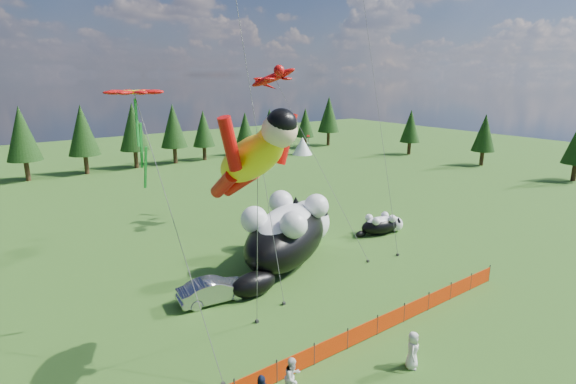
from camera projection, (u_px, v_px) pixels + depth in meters
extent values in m
plane|color=#0D3409|center=(322.00, 316.00, 23.85)|extent=(160.00, 160.00, 0.00)
cylinder|color=#262626|center=(277.00, 371.00, 18.51)|extent=(0.06, 0.06, 1.10)
cylinder|color=#262626|center=(314.00, 354.00, 19.66)|extent=(0.06, 0.06, 1.10)
cylinder|color=#262626|center=(347.00, 339.00, 20.80)|extent=(0.06, 0.06, 1.10)
cylinder|color=#262626|center=(377.00, 325.00, 21.95)|extent=(0.06, 0.06, 1.10)
cylinder|color=#262626|center=(404.00, 312.00, 23.09)|extent=(0.06, 0.06, 1.10)
cylinder|color=#262626|center=(428.00, 301.00, 24.24)|extent=(0.06, 0.06, 1.10)
cylinder|color=#262626|center=(451.00, 291.00, 25.38)|extent=(0.06, 0.06, 1.10)
cylinder|color=#262626|center=(471.00, 282.00, 26.53)|extent=(0.06, 0.06, 1.10)
cylinder|color=#262626|center=(489.00, 273.00, 27.67)|extent=(0.06, 0.06, 1.10)
cube|color=red|center=(256.00, 382.00, 17.95)|extent=(2.00, 0.04, 0.90)
cube|color=red|center=(296.00, 363.00, 19.10)|extent=(2.00, 0.04, 0.90)
cube|color=red|center=(331.00, 347.00, 20.24)|extent=(2.00, 0.04, 0.90)
cube|color=red|center=(363.00, 332.00, 21.39)|extent=(2.00, 0.04, 0.90)
cube|color=red|center=(391.00, 319.00, 22.53)|extent=(2.00, 0.04, 0.90)
cube|color=red|center=(416.00, 308.00, 23.68)|extent=(2.00, 0.04, 0.90)
cube|color=red|center=(440.00, 297.00, 24.82)|extent=(2.00, 0.04, 0.90)
cube|color=red|center=(461.00, 287.00, 25.97)|extent=(2.00, 0.04, 0.90)
cube|color=red|center=(480.00, 278.00, 27.11)|extent=(2.00, 0.04, 0.90)
ellipsoid|color=black|center=(286.00, 238.00, 29.99)|extent=(10.12, 8.50, 3.69)
ellipsoid|color=white|center=(286.00, 225.00, 29.76)|extent=(7.55, 6.27, 2.26)
sphere|color=white|center=(308.00, 222.00, 33.91)|extent=(3.28, 3.28, 3.28)
sphere|color=#EB5B73|center=(314.00, 217.00, 35.16)|extent=(0.46, 0.46, 0.46)
ellipsoid|color=black|center=(254.00, 284.00, 25.87)|extent=(3.20, 2.73, 1.44)
cone|color=black|center=(321.00, 207.00, 33.21)|extent=(1.15, 1.15, 1.15)
cone|color=black|center=(296.00, 204.00, 33.93)|extent=(1.15, 1.15, 1.15)
sphere|color=white|center=(281.00, 202.00, 32.06)|extent=(1.72, 1.72, 1.72)
sphere|color=white|center=(316.00, 206.00, 31.09)|extent=(1.72, 1.72, 1.72)
sphere|color=white|center=(254.00, 220.00, 28.20)|extent=(1.72, 1.72, 1.72)
sphere|color=white|center=(294.00, 225.00, 27.23)|extent=(1.72, 1.72, 1.72)
ellipsoid|color=black|center=(380.00, 226.00, 35.98)|extent=(3.60, 2.18, 1.34)
ellipsoid|color=white|center=(380.00, 222.00, 35.90)|extent=(2.71, 1.58, 0.82)
sphere|color=white|center=(395.00, 224.00, 36.65)|extent=(1.19, 1.19, 1.19)
sphere|color=#EB5B73|center=(400.00, 223.00, 36.86)|extent=(0.17, 0.17, 0.17)
ellipsoid|color=black|center=(361.00, 234.00, 35.35)|extent=(1.13, 0.71, 0.52)
cone|color=black|center=(399.00, 220.00, 36.22)|extent=(0.42, 0.42, 0.42)
cone|color=black|center=(393.00, 217.00, 36.85)|extent=(0.42, 0.42, 0.42)
sphere|color=white|center=(385.00, 215.00, 36.59)|extent=(0.63, 0.63, 0.63)
sphere|color=white|center=(392.00, 219.00, 35.74)|extent=(0.63, 0.63, 0.63)
sphere|color=white|center=(369.00, 218.00, 35.94)|extent=(0.63, 0.63, 0.63)
sphere|color=white|center=(376.00, 221.00, 35.09)|extent=(0.63, 0.63, 0.63)
imported|color=#A8A8AD|center=(214.00, 290.00, 25.22)|extent=(4.25, 1.95, 1.35)
imported|color=silver|center=(293.00, 377.00, 17.68)|extent=(0.91, 0.65, 1.70)
imported|color=silver|center=(413.00, 350.00, 19.42)|extent=(0.99, 0.92, 1.70)
cylinder|color=#595959|center=(254.00, 251.00, 20.14)|extent=(0.03, 0.03, 9.88)
cube|color=#262626|center=(257.00, 321.00, 23.15)|extent=(0.15, 0.15, 0.16)
cylinder|color=#595959|center=(317.00, 161.00, 33.32)|extent=(0.03, 0.03, 16.30)
cube|color=#262626|center=(368.00, 261.00, 30.63)|extent=(0.15, 0.15, 0.16)
cylinder|color=#595959|center=(178.00, 235.00, 18.72)|extent=(0.03, 0.03, 12.70)
cube|color=#262626|center=(223.00, 384.00, 18.43)|extent=(0.15, 0.15, 0.16)
cube|color=green|center=(139.00, 146.00, 19.61)|extent=(0.19, 0.19, 4.08)
cylinder|color=#595959|center=(258.00, 141.00, 23.95)|extent=(0.03, 0.03, 18.00)
cube|color=#262626|center=(284.00, 303.00, 24.97)|extent=(0.15, 0.15, 0.16)
cylinder|color=#595959|center=(378.00, 109.00, 32.84)|extent=(0.03, 0.03, 21.12)
cube|color=#262626|center=(398.00, 255.00, 31.71)|extent=(0.15, 0.15, 0.16)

